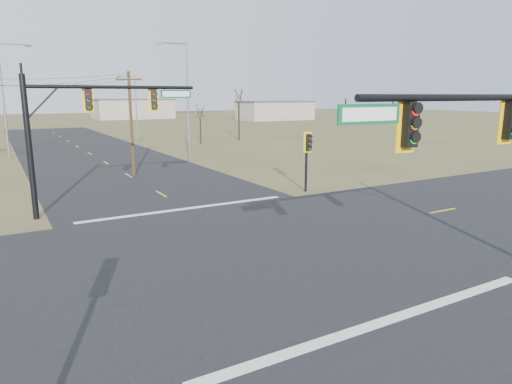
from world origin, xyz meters
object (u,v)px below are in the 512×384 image
(utility_pole_near, at_px, (131,122))
(streetlight_c, at_px, (5,93))
(pedestal_signal_ne, at_px, (308,147))
(bare_tree_c, at_px, (200,111))
(streetlight_b, at_px, (135,105))
(bare_tree_d, at_px, (239,95))
(streetlight_a, at_px, (185,95))
(mast_arm_near, at_px, (512,142))
(mast_arm_far, at_px, (88,115))

(utility_pole_near, bearing_deg, streetlight_c, 114.09)
(pedestal_signal_ne, relative_size, bare_tree_c, 0.74)
(pedestal_signal_ne, distance_m, streetlight_b, 37.54)
(pedestal_signal_ne, xyz_separation_m, bare_tree_d, (12.78, 33.58, 3.34))
(utility_pole_near, distance_m, bare_tree_d, 30.31)
(utility_pole_near, distance_m, bare_tree_c, 23.77)
(pedestal_signal_ne, xyz_separation_m, streetlight_a, (-1.50, 17.39, 3.28))
(streetlight_b, relative_size, bare_tree_d, 1.14)
(streetlight_c, relative_size, bare_tree_c, 2.12)
(mast_arm_near, height_order, streetlight_a, streetlight_a)
(mast_arm_near, xyz_separation_m, streetlight_b, (4.10, 53.69, 0.01))
(pedestal_signal_ne, xyz_separation_m, utility_pole_near, (-8.20, 11.80, 1.28))
(mast_arm_near, distance_m, bare_tree_c, 48.42)
(streetlight_b, bearing_deg, pedestal_signal_ne, -104.21)
(streetlight_b, relative_size, streetlight_c, 0.77)
(pedestal_signal_ne, bearing_deg, streetlight_a, 109.72)
(mast_arm_far, height_order, pedestal_signal_ne, mast_arm_far)
(streetlight_b, bearing_deg, bare_tree_d, -31.42)
(mast_arm_far, height_order, streetlight_a, streetlight_a)
(streetlight_b, bearing_deg, mast_arm_near, -109.78)
(streetlight_c, distance_m, bare_tree_c, 21.99)
(streetlight_c, bearing_deg, streetlight_b, 7.84)
(mast_arm_near, xyz_separation_m, bare_tree_d, (17.66, 49.79, 1.32))
(utility_pole_near, distance_m, streetlight_a, 8.95)
(mast_arm_far, bearing_deg, streetlight_b, 90.22)
(mast_arm_near, bearing_deg, streetlight_c, 110.39)
(pedestal_signal_ne, distance_m, utility_pole_near, 14.43)
(streetlight_b, height_order, bare_tree_c, streetlight_b)
(streetlight_a, bearing_deg, bare_tree_d, 53.02)
(bare_tree_c, height_order, bare_tree_d, bare_tree_d)
(bare_tree_d, bearing_deg, streetlight_c, -171.49)
(utility_pole_near, bearing_deg, pedestal_signal_ne, -55.21)
(mast_arm_near, xyz_separation_m, mast_arm_far, (-8.26, 17.76, 0.29))
(pedestal_signal_ne, bearing_deg, bare_tree_d, 83.94)
(utility_pole_near, relative_size, bare_tree_c, 1.49)
(mast_arm_near, bearing_deg, pedestal_signal_ne, 79.87)
(mast_arm_far, relative_size, utility_pole_near, 1.12)
(pedestal_signal_ne, height_order, bare_tree_c, bare_tree_c)
(mast_arm_far, distance_m, streetlight_b, 38.00)
(streetlight_a, bearing_deg, streetlight_c, 145.10)
(streetlight_a, bearing_deg, utility_pole_near, -135.72)
(mast_arm_far, bearing_deg, mast_arm_near, -45.84)
(mast_arm_near, relative_size, streetlight_a, 0.93)
(pedestal_signal_ne, bearing_deg, utility_pole_near, 139.56)
(streetlight_a, bearing_deg, pedestal_signal_ne, -80.62)
(streetlight_b, xyz_separation_m, streetlight_c, (-15.22, -8.20, 1.46))
(pedestal_signal_ne, height_order, utility_pole_near, utility_pole_near)
(mast_arm_near, distance_m, bare_tree_d, 52.85)
(bare_tree_d, bearing_deg, utility_pole_near, -133.92)
(mast_arm_far, bearing_deg, utility_pole_near, 83.44)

